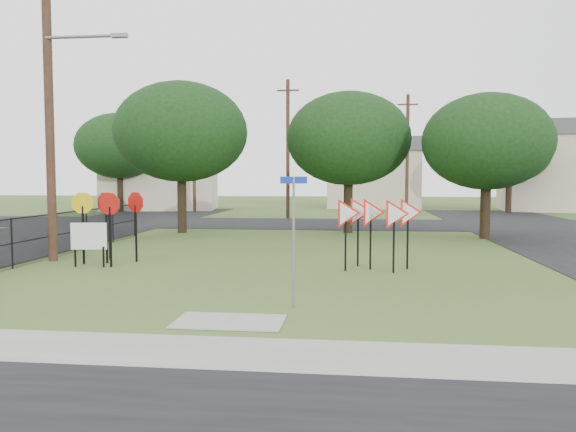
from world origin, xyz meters
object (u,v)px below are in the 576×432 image
(stop_sign_cluster, at_px, (109,210))
(yield_sign_cluster, at_px, (375,216))
(street_name_sign, at_px, (294,232))
(info_board, at_px, (89,238))

(stop_sign_cluster, distance_m, yield_sign_cluster, 8.18)
(yield_sign_cluster, bearing_deg, street_name_sign, -110.15)
(info_board, bearing_deg, stop_sign_cluster, 73.70)
(yield_sign_cluster, distance_m, info_board, 8.46)
(street_name_sign, bearing_deg, info_board, 145.81)
(yield_sign_cluster, xyz_separation_m, info_board, (-8.42, -0.50, -0.68))
(yield_sign_cluster, height_order, info_board, yield_sign_cluster)
(yield_sign_cluster, relative_size, info_board, 1.98)
(street_name_sign, height_order, stop_sign_cluster, street_name_sign)
(street_name_sign, distance_m, info_board, 8.00)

